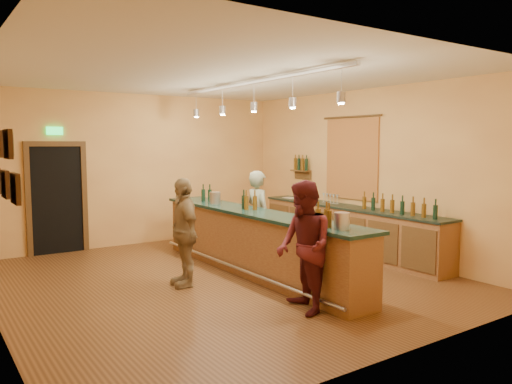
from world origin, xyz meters
TOP-DOWN VIEW (x-y plane):
  - floor at (0.00, 0.00)m, footprint 7.00×7.00m
  - ceiling at (0.00, 0.00)m, footprint 6.50×7.00m
  - wall_back at (0.00, 3.50)m, footprint 6.50×0.02m
  - wall_front at (0.00, -3.50)m, footprint 6.50×0.02m
  - wall_right at (3.25, 0.00)m, footprint 0.02×7.00m
  - doorway at (-1.70, 3.47)m, footprint 1.15×0.09m
  - tapestry at (3.23, 0.40)m, footprint 0.03×1.40m
  - bottle_shelf at (3.17, 1.90)m, footprint 0.17×0.55m
  - back_counter at (2.97, 0.18)m, footprint 0.60×4.55m
  - tasting_bar at (0.61, -0.00)m, footprint 0.73×5.10m
  - pendant_track at (0.61, -0.00)m, footprint 0.11×4.60m
  - bartender at (1.17, 0.67)m, footprint 0.42×0.62m
  - customer_a at (0.06, -1.94)m, footprint 0.86×0.98m
  - customer_b at (-0.66, 0.02)m, footprint 0.56×1.02m
  - bar_stool at (1.66, 0.88)m, footprint 0.37×0.37m

SIDE VIEW (x-z plane):
  - floor at x=0.00m, z-range 0.00..0.00m
  - back_counter at x=2.97m, z-range -0.15..1.12m
  - tasting_bar at x=0.61m, z-range -0.08..1.30m
  - bar_stool at x=1.66m, z-range 0.24..1.00m
  - customer_b at x=-0.66m, z-range 0.00..1.64m
  - bartender at x=1.17m, z-range 0.00..1.67m
  - customer_a at x=0.06m, z-range 0.00..1.70m
  - doorway at x=-1.70m, z-range -0.11..2.36m
  - wall_back at x=0.00m, z-range 0.00..3.20m
  - wall_front at x=0.00m, z-range 0.00..3.20m
  - wall_right at x=3.25m, z-range 0.00..3.20m
  - bottle_shelf at x=3.17m, z-range 1.39..1.94m
  - tapestry at x=3.23m, z-range 1.05..2.65m
  - pendant_track at x=0.61m, z-range 2.73..3.24m
  - ceiling at x=0.00m, z-range 3.19..3.21m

